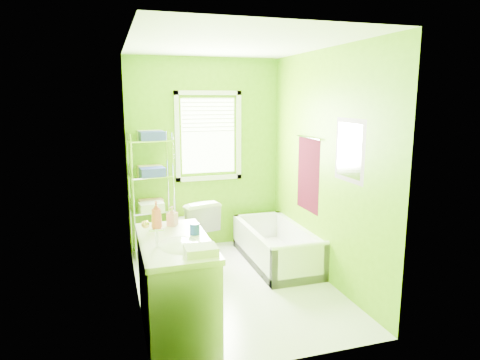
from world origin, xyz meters
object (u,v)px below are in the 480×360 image
object	(u,v)px
bathtub	(277,251)
wire_shelf_unit	(152,180)
vanity	(176,284)
toilet	(193,228)

from	to	relation	value
bathtub	wire_shelf_unit	xyz separation A→B (m)	(-1.44, 0.78, 0.86)
vanity	wire_shelf_unit	xyz separation A→B (m)	(0.03, 2.04, 0.55)
bathtub	vanity	xyz separation A→B (m)	(-1.47, -1.27, 0.31)
vanity	toilet	bearing A→B (deg)	74.47
toilet	wire_shelf_unit	xyz separation A→B (m)	(-0.47, 0.27, 0.61)
bathtub	vanity	bearing A→B (deg)	-139.21
toilet	bathtub	bearing A→B (deg)	139.23
bathtub	wire_shelf_unit	world-z (taller)	wire_shelf_unit
bathtub	wire_shelf_unit	bearing A→B (deg)	151.74
bathtub	toilet	xyz separation A→B (m)	(-0.98, 0.51, 0.25)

